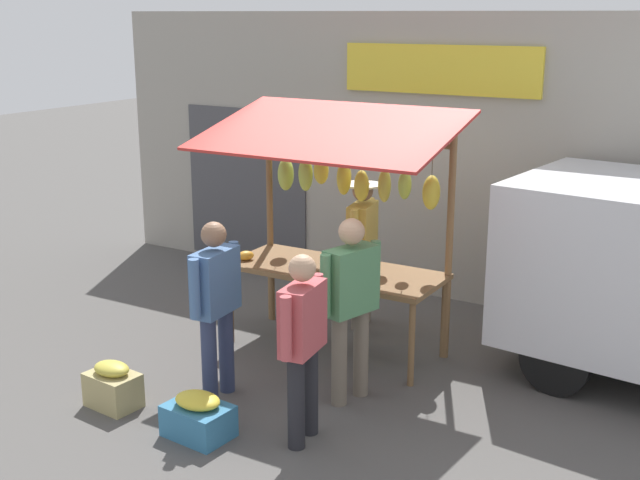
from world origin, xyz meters
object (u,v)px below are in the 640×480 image
at_px(vendor_with_sunhat, 362,241).
at_px(shopper_with_shopping_bag, 303,336).
at_px(market_stall, 338,202).
at_px(produce_crate_side, 113,386).
at_px(shopper_in_striped_shirt, 351,297).
at_px(shopper_with_ponytail, 216,298).
at_px(produce_crate_near, 198,417).

distance_m(vendor_with_sunhat, shopper_with_shopping_bag, 2.64).
height_order(market_stall, vendor_with_sunhat, market_stall).
relative_size(vendor_with_sunhat, shopper_with_shopping_bag, 1.04).
bearing_deg(market_stall, produce_crate_side, 64.43).
xyz_separation_m(vendor_with_sunhat, shopper_in_striped_shirt, (-0.77, 1.68, 0.01)).
height_order(vendor_with_sunhat, shopper_with_ponytail, vendor_with_sunhat).
bearing_deg(shopper_with_shopping_bag, produce_crate_side, 94.38).
height_order(shopper_in_striped_shirt, produce_crate_side, shopper_in_striped_shirt).
relative_size(market_stall, produce_crate_near, 4.42).
bearing_deg(shopper_with_shopping_bag, shopper_in_striped_shirt, -5.11).
xyz_separation_m(market_stall, shopper_in_striped_shirt, (-0.69, 1.00, -0.57)).
bearing_deg(produce_crate_near, shopper_in_striped_shirt, -121.46).
distance_m(market_stall, produce_crate_side, 2.78).
relative_size(shopper_in_striped_shirt, produce_crate_near, 2.98).
xyz_separation_m(vendor_with_sunhat, shopper_with_shopping_bag, (-0.80, 2.52, -0.07)).
distance_m(vendor_with_sunhat, produce_crate_near, 3.01).
distance_m(vendor_with_sunhat, shopper_in_striped_shirt, 1.85).
height_order(market_stall, shopper_with_shopping_bag, market_stall).
bearing_deg(produce_crate_side, shopper_in_striped_shirt, -145.55).
distance_m(shopper_with_ponytail, produce_crate_side, 1.20).
relative_size(produce_crate_near, produce_crate_side, 1.16).
relative_size(market_stall, produce_crate_side, 5.11).
height_order(shopper_with_ponytail, produce_crate_side, shopper_with_ponytail).
relative_size(shopper_with_ponytail, produce_crate_near, 2.91).
relative_size(shopper_with_ponytail, shopper_with_shopping_bag, 1.04).
bearing_deg(vendor_with_sunhat, shopper_in_striped_shirt, 13.69).
height_order(shopper_with_shopping_bag, produce_crate_side, shopper_with_shopping_bag).
bearing_deg(market_stall, shopper_with_ponytail, 76.91).
height_order(produce_crate_near, produce_crate_side, produce_crate_side).
height_order(shopper_with_ponytail, shopper_in_striped_shirt, shopper_in_striped_shirt).
distance_m(shopper_with_shopping_bag, shopper_in_striped_shirt, 0.85).
height_order(market_stall, shopper_in_striped_shirt, market_stall).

